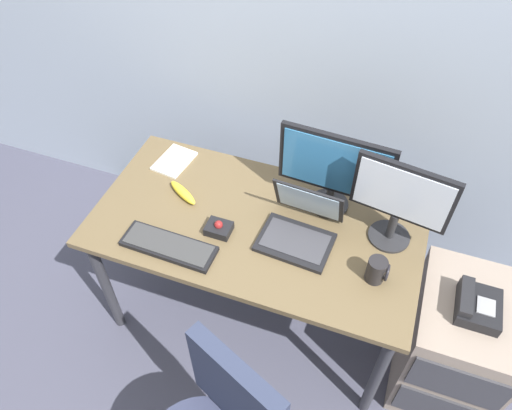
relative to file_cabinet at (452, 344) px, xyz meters
name	(u,v)px	position (x,y,z in m)	size (l,w,h in m)	color
ground_plane	(256,310)	(-0.97, 0.04, -0.33)	(8.00, 8.00, 0.00)	#444455
back_wall	(312,10)	(-0.97, 0.77, 1.07)	(6.00, 0.10, 2.80)	#99A6B7
desk	(256,235)	(-0.97, 0.04, 0.34)	(1.46, 0.77, 0.75)	brown
file_cabinet	(452,344)	(0.00, 0.00, 0.00)	(0.42, 0.53, 0.66)	gray
desk_phone	(477,306)	(-0.01, -0.02, 0.36)	(0.17, 0.20, 0.09)	black
monitor_main	(334,169)	(-0.70, 0.26, 0.65)	(0.50, 0.18, 0.40)	#262628
monitor_side	(401,199)	(-0.41, 0.16, 0.67)	(0.40, 0.18, 0.42)	#262628
keyboard	(169,246)	(-1.28, -0.21, 0.44)	(0.41, 0.15, 0.03)	black
laptop	(300,227)	(-0.77, 0.04, 0.48)	(0.33, 0.32, 0.23)	black
trackball_mouse	(219,228)	(-1.11, -0.06, 0.45)	(0.11, 0.09, 0.07)	black
coffee_mug	(377,270)	(-0.42, -0.07, 0.48)	(0.09, 0.08, 0.11)	black
paper_notepad	(174,161)	(-1.50, 0.28, 0.43)	(0.15, 0.21, 0.01)	white
banana	(183,193)	(-1.35, 0.08, 0.44)	(0.19, 0.04, 0.04)	yellow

